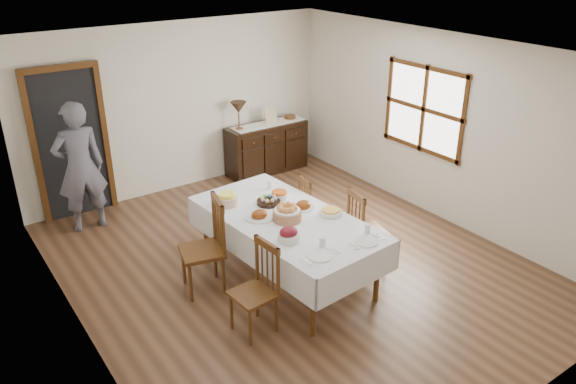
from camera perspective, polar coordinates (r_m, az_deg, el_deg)
ground at (r=7.03m, az=0.47°, el=-7.34°), size 6.00×6.00×0.00m
room_shell at (r=6.57m, az=-2.67°, el=6.14°), size 5.02×6.02×2.65m
dining_table at (r=6.42m, az=-0.21°, el=-3.31°), size 1.37×2.44×0.81m
chair_left_near at (r=5.73m, az=-3.15°, el=-9.68°), size 0.44×0.44×0.98m
chair_left_far at (r=6.37m, az=-8.27°, el=-5.36°), size 0.56×0.56×1.11m
chair_right_near at (r=6.84m, az=7.78°, el=-3.68°), size 0.50×0.50×1.00m
chair_right_far at (r=7.38m, az=2.50°, el=-1.67°), size 0.44×0.44×0.89m
sideboard at (r=9.58m, az=-2.18°, el=4.50°), size 1.40×0.51×0.84m
person at (r=7.96m, az=-20.45°, el=2.78°), size 0.61×0.40×1.93m
bread_basket at (r=6.27m, az=-0.09°, el=-2.19°), size 0.33×0.33×0.19m
egg_basket at (r=6.67m, az=-1.99°, el=-0.95°), size 0.28×0.28×0.10m
ham_platter_a at (r=6.35m, az=-2.93°, el=-2.40°), size 0.33×0.33×0.11m
ham_platter_b at (r=6.57m, az=1.57°, el=-1.40°), size 0.26×0.26×0.11m
beet_bowl at (r=5.87m, az=0.06°, el=-4.37°), size 0.24×0.24×0.16m
carrot_bowl at (r=6.80m, az=-0.89°, el=-0.30°), size 0.20×0.20×0.09m
pineapple_bowl at (r=6.67m, az=-6.22°, el=-0.77°), size 0.25×0.25×0.15m
casserole_dish at (r=6.43m, az=4.37°, el=-2.05°), size 0.27×0.27×0.07m
butter_dish at (r=6.23m, az=0.33°, el=-2.85°), size 0.15×0.10×0.07m
setting_left at (r=5.68m, az=3.31°, el=-6.03°), size 0.43×0.31×0.10m
setting_right at (r=5.98m, az=7.96°, el=-4.57°), size 0.43×0.31×0.10m
glass_far_a at (r=6.84m, az=-5.80°, el=-0.24°), size 0.07×0.07×0.10m
glass_far_b at (r=7.07m, az=-1.87°, el=0.76°), size 0.06×0.06×0.10m
runner at (r=9.47m, az=-1.99°, el=6.96°), size 1.30×0.35×0.01m
table_lamp at (r=9.11m, az=-5.06°, el=8.48°), size 0.26×0.26×0.46m
picture_frame at (r=9.44m, az=-1.76°, el=7.76°), size 0.22×0.08×0.28m
deco_bowl at (r=9.73m, az=0.19°, el=7.63°), size 0.20×0.20×0.06m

